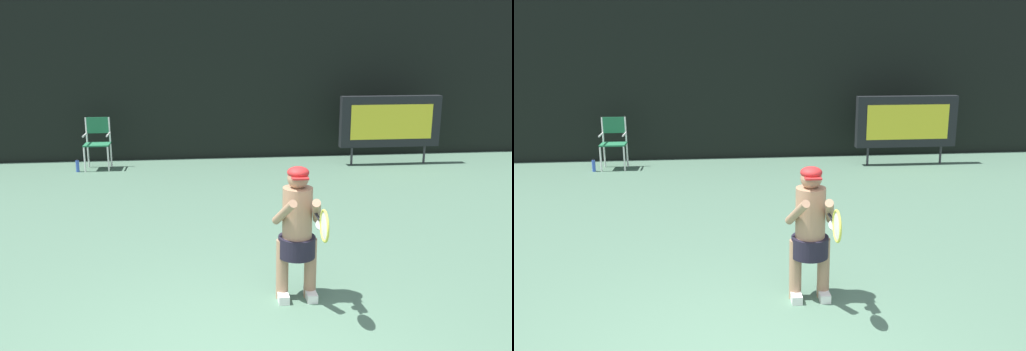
{
  "view_description": "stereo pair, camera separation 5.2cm",
  "coord_description": "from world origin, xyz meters",
  "views": [
    {
      "loc": [
        -0.27,
        -3.84,
        2.68
      ],
      "look_at": [
        0.44,
        2.57,
        1.05
      ],
      "focal_mm": 37.93,
      "sensor_mm": 36.0,
      "label": 1
    },
    {
      "loc": [
        -0.22,
        -3.85,
        2.68
      ],
      "look_at": [
        0.44,
        2.57,
        1.05
      ],
      "focal_mm": 37.93,
      "sensor_mm": 36.0,
      "label": 2
    }
  ],
  "objects": [
    {
      "name": "tennis_player",
      "position": [
        0.74,
        1.36,
        0.77
      ],
      "size": [
        0.53,
        0.6,
        1.44
      ],
      "color": "white",
      "rests_on": "ground"
    },
    {
      "name": "scoreboard",
      "position": [
        3.91,
        7.4,
        0.95
      ],
      "size": [
        2.2,
        0.21,
        1.5
      ],
      "color": "black",
      "rests_on": "ground"
    },
    {
      "name": "tennis_ball_spare",
      "position": [
        1.69,
        5.39,
        0.03
      ],
      "size": [
        0.07,
        0.07,
        0.07
      ],
      "color": "#CCDB3D",
      "rests_on": "ground"
    },
    {
      "name": "tennis_racket",
      "position": [
        0.88,
        0.81,
        1.0
      ],
      "size": [
        0.03,
        0.6,
        0.31
      ],
      "rotation": [
        0.0,
        0.0,
        0.09
      ],
      "color": "black"
    },
    {
      "name": "backdrop_screen",
      "position": [
        0.0,
        8.5,
        1.81
      ],
      "size": [
        18.0,
        0.12,
        3.66
      ],
      "color": "black",
      "rests_on": "ground"
    },
    {
      "name": "water_bottle",
      "position": [
        -2.75,
        7.41,
        0.12
      ],
      "size": [
        0.07,
        0.07,
        0.27
      ],
      "color": "blue",
      "rests_on": "ground"
    },
    {
      "name": "umpire_chair",
      "position": [
        -2.35,
        7.67,
        0.62
      ],
      "size": [
        0.52,
        0.44,
        1.08
      ],
      "color": "white",
      "rests_on": "ground"
    }
  ]
}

